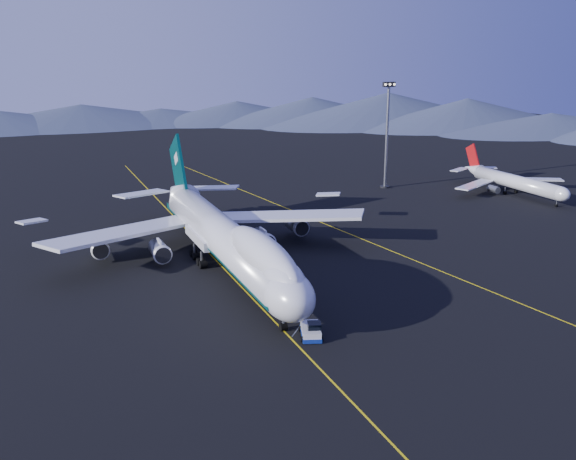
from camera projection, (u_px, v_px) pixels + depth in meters
name	position (u px, v px, depth m)	size (l,w,h in m)	color
ground	(225.00, 270.00, 108.65)	(500.00, 500.00, 0.00)	black
taxiway_line_main	(225.00, 270.00, 108.65)	(0.25, 220.00, 0.01)	yellow
taxiway_line_side	(354.00, 236.00, 128.54)	(0.25, 200.00, 0.01)	yellow
boeing_747	(224.00, 237.00, 107.11)	(59.62, 72.43, 19.37)	silver
pushback_tug	(311.00, 332.00, 83.13)	(3.93, 5.40, 2.12)	silver
second_jet	(512.00, 181.00, 165.02)	(34.16, 38.59, 10.98)	silver
service_van	(320.00, 215.00, 142.61)	(2.01, 4.36, 1.21)	silver
floodlight_mast	(387.00, 135.00, 169.88)	(3.46, 2.59, 27.96)	black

